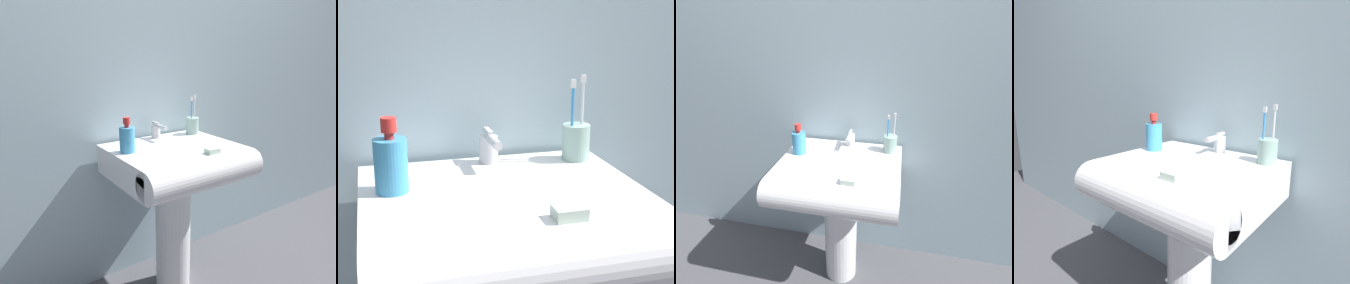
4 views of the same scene
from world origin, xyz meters
TOP-DOWN VIEW (x-y plane):
  - ground_plane at (0.00, 0.00)m, footprint 6.00×6.00m
  - wall_back at (0.00, 0.28)m, footprint 5.00×0.05m
  - sink_pedestal at (0.00, 0.00)m, footprint 0.18×0.18m
  - sink_basin at (0.00, -0.05)m, footprint 0.59×0.53m
  - faucet at (0.02, 0.17)m, footprint 0.05×0.13m
  - toothbrush_cup at (0.23, 0.15)m, footprint 0.07×0.07m
  - soap_bottle at (-0.23, 0.04)m, footprint 0.07×0.07m
  - bar_soap at (0.08, -0.19)m, footprint 0.06×0.04m

SIDE VIEW (x-z plane):
  - ground_plane at x=0.00m, z-range 0.00..0.00m
  - sink_pedestal at x=0.00m, z-range 0.00..0.63m
  - sink_basin at x=0.00m, z-range 0.63..0.77m
  - bar_soap at x=0.08m, z-range 0.77..0.80m
  - faucet at x=0.02m, z-range 0.77..0.86m
  - toothbrush_cup at x=0.23m, z-range 0.71..0.93m
  - soap_bottle at x=-0.23m, z-range 0.75..0.91m
  - wall_back at x=0.00m, z-range 0.00..2.40m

